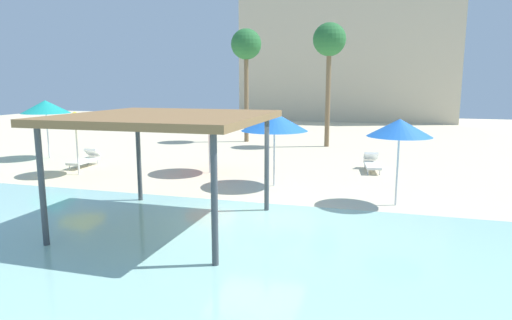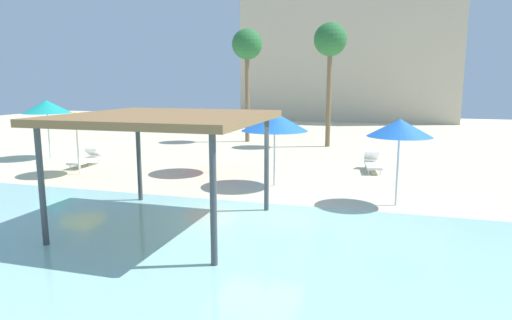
% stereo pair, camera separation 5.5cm
% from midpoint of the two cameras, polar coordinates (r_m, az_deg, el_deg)
% --- Properties ---
extents(ground_plane, '(80.00, 80.00, 0.00)m').
position_cam_midpoint_polar(ground_plane, '(12.47, 0.02, -7.54)').
color(ground_plane, beige).
extents(lagoon_water, '(44.00, 13.50, 0.04)m').
position_cam_midpoint_polar(lagoon_water, '(7.93, -11.03, -18.23)').
color(lagoon_water, '#99D1C6').
rests_on(lagoon_water, ground).
extents(shade_pavilion, '(4.87, 4.87, 2.96)m').
position_cam_midpoint_polar(shade_pavilion, '(11.48, -11.57, 4.99)').
color(shade_pavilion, '#42474C').
rests_on(shade_pavilion, ground).
extents(beach_umbrella_teal_0, '(2.30, 2.30, 2.90)m').
position_cam_midpoint_polar(beach_umbrella_teal_0, '(24.32, -25.45, 6.19)').
color(beach_umbrella_teal_0, silver).
rests_on(beach_umbrella_teal_0, ground).
extents(beach_umbrella_yellow_1, '(1.98, 1.98, 2.59)m').
position_cam_midpoint_polar(beach_umbrella_yellow_1, '(19.47, -22.27, 4.95)').
color(beach_umbrella_yellow_1, silver).
rests_on(beach_umbrella_yellow_1, ground).
extents(beach_umbrella_blue_2, '(2.41, 2.41, 2.69)m').
position_cam_midpoint_polar(beach_umbrella_blue_2, '(15.99, 2.28, 4.93)').
color(beach_umbrella_blue_2, silver).
rests_on(beach_umbrella_blue_2, ground).
extents(beach_umbrella_red_3, '(2.28, 2.28, 2.57)m').
position_cam_midpoint_polar(beach_umbrella_red_3, '(18.49, -6.15, 5.20)').
color(beach_umbrella_red_3, silver).
rests_on(beach_umbrella_red_3, ground).
extents(beach_umbrella_blue_6, '(1.94, 1.94, 2.67)m').
position_cam_midpoint_polar(beach_umbrella_blue_6, '(14.05, 17.83, 3.94)').
color(beach_umbrella_blue_6, silver).
rests_on(beach_umbrella_blue_6, ground).
extents(lounge_chair_1, '(0.73, 1.93, 0.74)m').
position_cam_midpoint_polar(lounge_chair_1, '(21.59, -21.06, 0.12)').
color(lounge_chair_1, white).
rests_on(lounge_chair_1, ground).
extents(lounge_chair_2, '(0.82, 1.95, 0.74)m').
position_cam_midpoint_polar(lounge_chair_2, '(19.75, 14.57, -0.38)').
color(lounge_chair_2, white).
rests_on(lounge_chair_2, ground).
extents(palm_tree_0, '(1.90, 1.90, 7.15)m').
position_cam_midpoint_polar(palm_tree_0, '(26.69, 9.33, 14.59)').
color(palm_tree_0, brown).
rests_on(palm_tree_0, ground).
extents(palm_tree_1, '(1.90, 1.90, 7.08)m').
position_cam_midpoint_polar(palm_tree_1, '(28.59, -1.33, 14.24)').
color(palm_tree_1, brown).
rests_on(palm_tree_1, ground).
extents(hotel_block_0, '(20.81, 9.98, 15.35)m').
position_cam_midpoint_polar(hotel_block_0, '(48.75, 11.76, 14.29)').
color(hotel_block_0, beige).
rests_on(hotel_block_0, ground).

